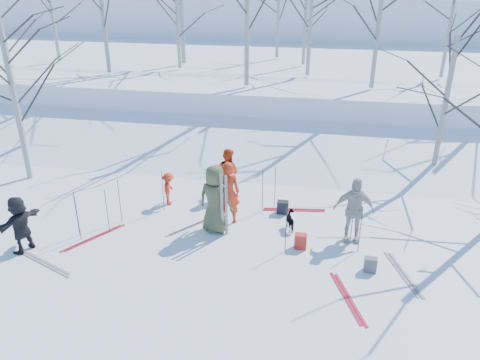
% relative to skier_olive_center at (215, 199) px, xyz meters
% --- Properties ---
extents(ground, '(120.00, 120.00, 0.00)m').
position_rel_skier_olive_center_xyz_m(ground, '(0.56, -0.76, -1.00)').
color(ground, white).
rests_on(ground, ground).
extents(snow_ramp, '(70.00, 9.49, 4.12)m').
position_rel_skier_olive_center_xyz_m(snow_ramp, '(0.56, 6.24, -0.85)').
color(snow_ramp, white).
rests_on(snow_ramp, ground).
extents(snow_plateau, '(70.00, 18.00, 2.20)m').
position_rel_skier_olive_center_xyz_m(snow_plateau, '(0.56, 16.24, 0.00)').
color(snow_plateau, white).
rests_on(snow_plateau, ground).
extents(far_hill, '(90.00, 30.00, 6.00)m').
position_rel_skier_olive_center_xyz_m(far_hill, '(0.56, 37.24, 1.00)').
color(far_hill, white).
rests_on(far_hill, ground).
extents(skier_olive_center, '(1.08, 0.82, 1.99)m').
position_rel_skier_olive_center_xyz_m(skier_olive_center, '(0.00, 0.00, 0.00)').
color(skier_olive_center, '#43482B').
rests_on(skier_olive_center, ground).
extents(skier_red_north, '(0.78, 0.60, 1.92)m').
position_rel_skier_olive_center_xyz_m(skier_red_north, '(0.24, 0.55, -0.04)').
color(skier_red_north, red).
rests_on(skier_red_north, ground).
extents(skier_redor_behind, '(0.98, 0.89, 1.65)m').
position_rel_skier_olive_center_xyz_m(skier_redor_behind, '(-0.12, 2.24, -0.17)').
color(skier_redor_behind, '#C5390F').
rests_on(skier_redor_behind, ground).
extents(skier_red_seated, '(0.48, 0.73, 1.07)m').
position_rel_skier_olive_center_xyz_m(skier_red_seated, '(-1.82, 1.32, -0.46)').
color(skier_red_seated, red).
rests_on(skier_red_seated, ground).
extents(skier_cream_east, '(1.12, 0.52, 1.86)m').
position_rel_skier_olive_center_xyz_m(skier_cream_east, '(3.77, 0.19, -0.07)').
color(skier_cream_east, beige).
rests_on(skier_cream_east, ground).
extents(skier_grey_west, '(0.89, 1.53, 1.57)m').
position_rel_skier_olive_center_xyz_m(skier_grey_west, '(-4.75, -1.94, -0.21)').
color(skier_grey_west, black).
rests_on(skier_grey_west, ground).
extents(dog, '(0.50, 0.69, 0.53)m').
position_rel_skier_olive_center_xyz_m(dog, '(2.12, 0.46, -0.73)').
color(dog, black).
rests_on(dog, ground).
extents(upright_ski_left, '(0.08, 0.16, 1.90)m').
position_rel_skier_olive_center_xyz_m(upright_ski_left, '(0.24, -0.22, -0.05)').
color(upright_ski_left, silver).
rests_on(upright_ski_left, ground).
extents(upright_ski_right, '(0.11, 0.23, 1.89)m').
position_rel_skier_olive_center_xyz_m(upright_ski_right, '(0.37, -0.23, -0.05)').
color(upright_ski_right, silver).
rests_on(upright_ski_right, ground).
extents(ski_pair_a, '(1.32, 2.02, 0.02)m').
position_rel_skier_olive_center_xyz_m(ski_pair_a, '(5.01, -1.21, -0.99)').
color(ski_pair_a, silver).
rests_on(ski_pair_a, ground).
extents(ski_pair_b, '(1.42, 2.03, 0.02)m').
position_rel_skier_olive_center_xyz_m(ski_pair_b, '(3.65, -2.40, -0.99)').
color(ski_pair_b, '#B1192C').
rests_on(ski_pair_b, ground).
extents(ski_pair_c, '(2.04, 2.09, 0.02)m').
position_rel_skier_olive_center_xyz_m(ski_pair_c, '(-0.68, 0.17, -0.99)').
color(ski_pair_c, silver).
rests_on(ski_pair_c, ground).
extents(ski_pair_d, '(1.58, 2.05, 0.02)m').
position_rel_skier_olive_center_xyz_m(ski_pair_d, '(-3.89, -2.42, -0.99)').
color(ski_pair_d, silver).
rests_on(ski_pair_d, ground).
extents(ski_pair_e, '(0.70, 1.95, 0.02)m').
position_rel_skier_olive_center_xyz_m(ski_pair_e, '(2.11, 1.64, -0.99)').
color(ski_pair_e, '#B1192C').
rests_on(ski_pair_e, ground).
extents(ski_pair_f, '(1.89, 2.08, 0.02)m').
position_rel_skier_olive_center_xyz_m(ski_pair_f, '(-3.24, -1.05, -0.99)').
color(ski_pair_f, '#B1192C').
rests_on(ski_pair_f, ground).
extents(ski_pole_a, '(0.02, 0.02, 1.34)m').
position_rel_skier_olive_center_xyz_m(ski_pole_a, '(-1.87, 0.91, -0.33)').
color(ski_pole_a, black).
rests_on(ski_pole_a, ground).
extents(ski_pole_b, '(0.02, 0.02, 1.34)m').
position_rel_skier_olive_center_xyz_m(ski_pole_b, '(2.05, -0.74, -0.33)').
color(ski_pole_b, black).
rests_on(ski_pole_b, ground).
extents(ski_pole_c, '(0.02, 0.02, 1.34)m').
position_rel_skier_olive_center_xyz_m(ski_pole_c, '(1.13, 1.46, -0.33)').
color(ski_pole_c, black).
rests_on(ski_pole_c, ground).
extents(ski_pole_d, '(0.02, 0.02, 1.34)m').
position_rel_skier_olive_center_xyz_m(ski_pole_d, '(-3.70, -0.97, -0.33)').
color(ski_pole_d, black).
rests_on(ski_pole_d, ground).
extents(ski_pole_e, '(0.02, 0.02, 1.34)m').
position_rel_skier_olive_center_xyz_m(ski_pole_e, '(-2.94, -0.66, -0.33)').
color(ski_pole_e, black).
rests_on(ski_pole_e, ground).
extents(ski_pole_f, '(0.02, 0.02, 1.34)m').
position_rel_skier_olive_center_xyz_m(ski_pole_f, '(-2.87, 0.00, -0.33)').
color(ski_pole_f, black).
rests_on(ski_pole_f, ground).
extents(ski_pole_g, '(0.02, 0.02, 1.34)m').
position_rel_skier_olive_center_xyz_m(ski_pole_g, '(1.47, 1.77, -0.33)').
color(ski_pole_g, black).
rests_on(ski_pole_g, ground).
extents(ski_pole_h, '(0.02, 0.02, 1.34)m').
position_rel_skier_olive_center_xyz_m(ski_pole_h, '(3.95, -0.37, -0.33)').
color(ski_pole_h, black).
rests_on(ski_pole_h, ground).
extents(ski_pole_i, '(0.02, 0.02, 1.34)m').
position_rel_skier_olive_center_xyz_m(ski_pole_i, '(3.76, 0.09, -0.33)').
color(ski_pole_i, black).
rests_on(ski_pole_i, ground).
extents(ski_pole_j, '(0.02, 0.02, 1.34)m').
position_rel_skier_olive_center_xyz_m(ski_pole_j, '(-3.56, -1.17, -0.33)').
color(ski_pole_j, black).
rests_on(ski_pole_j, ground).
extents(backpack_red, '(0.32, 0.22, 0.42)m').
position_rel_skier_olive_center_xyz_m(backpack_red, '(2.44, -0.49, -0.79)').
color(backpack_red, red).
rests_on(backpack_red, ground).
extents(backpack_grey, '(0.30, 0.20, 0.38)m').
position_rel_skier_olive_center_xyz_m(backpack_grey, '(4.21, -1.23, -0.81)').
color(backpack_grey, '#515458').
rests_on(backpack_grey, ground).
extents(backpack_dark, '(0.34, 0.24, 0.40)m').
position_rel_skier_olive_center_xyz_m(backpack_dark, '(1.77, 1.38, -0.80)').
color(backpack_dark, black).
rests_on(backpack_dark, ground).
extents(birch_plateau_a, '(4.79, 4.79, 5.99)m').
position_rel_skier_olive_center_xyz_m(birch_plateau_a, '(-7.70, 10.12, 4.20)').
color(birch_plateau_a, silver).
rests_on(birch_plateau_a, snow_plateau).
extents(birch_plateau_b, '(3.32, 3.32, 3.89)m').
position_rel_skier_olive_center_xyz_m(birch_plateau_b, '(8.00, 11.94, 3.15)').
color(birch_plateau_b, silver).
rests_on(birch_plateau_b, snow_plateau).
extents(birch_plateau_c, '(4.48, 4.48, 5.54)m').
position_rel_skier_olive_center_xyz_m(birch_plateau_c, '(4.67, 9.23, 3.97)').
color(birch_plateau_c, silver).
rests_on(birch_plateau_c, snow_plateau).
extents(birch_plateau_d, '(3.63, 3.63, 4.33)m').
position_rel_skier_olive_center_xyz_m(birch_plateau_d, '(-4.66, 11.85, 3.37)').
color(birch_plateau_d, silver).
rests_on(birch_plateau_d, snow_plateau).
extents(birch_plateau_f, '(3.74, 3.74, 4.48)m').
position_rel_skier_olive_center_xyz_m(birch_plateau_f, '(1.46, 13.99, 3.44)').
color(birch_plateau_f, silver).
rests_on(birch_plateau_f, snow_plateau).
extents(birch_plateau_g, '(4.11, 4.11, 5.01)m').
position_rel_skier_olive_center_xyz_m(birch_plateau_g, '(-0.14, 15.84, 3.71)').
color(birch_plateau_g, silver).
rests_on(birch_plateau_g, snow_plateau).
extents(birch_plateau_h, '(4.73, 4.73, 5.90)m').
position_rel_skier_olive_center_xyz_m(birch_plateau_h, '(1.84, 11.29, 4.15)').
color(birch_plateau_h, silver).
rests_on(birch_plateau_h, snow_plateau).
extents(birch_plateau_i, '(4.36, 4.36, 5.37)m').
position_rel_skier_olive_center_xyz_m(birch_plateau_i, '(-11.77, 12.56, 3.89)').
color(birch_plateau_i, silver).
rests_on(birch_plateau_i, snow_plateau).
extents(birch_plateau_l, '(4.95, 4.95, 6.22)m').
position_rel_skier_olive_center_xyz_m(birch_plateau_l, '(-0.64, 8.68, 4.31)').
color(birch_plateau_l, silver).
rests_on(birch_plateau_l, snow_plateau).
extents(birch_edge_a, '(4.55, 4.55, 5.64)m').
position_rel_skier_olive_center_xyz_m(birch_edge_a, '(-7.40, 2.36, 1.82)').
color(birch_edge_a, silver).
rests_on(birch_edge_a, ground).
extents(birch_edge_d, '(4.82, 4.82, 6.03)m').
position_rel_skier_olive_center_xyz_m(birch_edge_d, '(-8.99, 4.54, 2.02)').
color(birch_edge_d, silver).
rests_on(birch_edge_d, ground).
extents(birch_edge_e, '(4.06, 4.06, 4.94)m').
position_rel_skier_olive_center_xyz_m(birch_edge_e, '(6.76, 5.07, 1.47)').
color(birch_edge_e, silver).
rests_on(birch_edge_e, ground).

